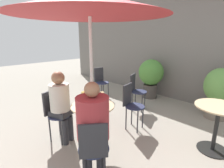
{
  "coord_description": "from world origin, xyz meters",
  "views": [
    {
      "loc": [
        1.78,
        -1.26,
        1.73
      ],
      "look_at": [
        -0.14,
        0.61,
        0.99
      ],
      "focal_mm": 28.0,
      "sensor_mm": 36.0,
      "label": 1
    }
  ],
  "objects_px": {
    "seated_person_0": "(61,101)",
    "umbrella": "(89,5)",
    "cafe_table_near": "(93,120)",
    "potted_plant_1": "(219,91)",
    "beer_glass_2": "(85,103)",
    "seated_person_1": "(93,125)",
    "potted_plant_0": "(151,75)",
    "cafe_table_far": "(217,120)",
    "beer_glass_3": "(98,103)",
    "bistro_chair_5": "(131,102)",
    "beer_glass_0": "(102,98)",
    "bistro_chair_1": "(94,148)",
    "beer_glass_1": "(84,98)",
    "bistro_chair_4": "(101,80)",
    "bistro_chair_3": "(136,88)",
    "bistro_chair_0": "(55,110)"
  },
  "relations": [
    {
      "from": "cafe_table_far",
      "to": "beer_glass_3",
      "type": "distance_m",
      "value": 1.8
    },
    {
      "from": "seated_person_0",
      "to": "potted_plant_1",
      "type": "distance_m",
      "value": 3.21
    },
    {
      "from": "cafe_table_near",
      "to": "seated_person_1",
      "type": "distance_m",
      "value": 0.63
    },
    {
      "from": "beer_glass_0",
      "to": "umbrella",
      "type": "xyz_separation_m",
      "value": [
        -0.03,
        -0.15,
        1.28
      ]
    },
    {
      "from": "bistro_chair_1",
      "to": "potted_plant_0",
      "type": "relative_size",
      "value": 0.78
    },
    {
      "from": "bistro_chair_3",
      "to": "beer_glass_0",
      "type": "xyz_separation_m",
      "value": [
        0.56,
        -1.54,
        0.3
      ]
    },
    {
      "from": "bistro_chair_3",
      "to": "beer_glass_3",
      "type": "height_order",
      "value": "beer_glass_3"
    },
    {
      "from": "bistro_chair_0",
      "to": "seated_person_0",
      "type": "bearing_deg",
      "value": -90.0
    },
    {
      "from": "cafe_table_near",
      "to": "cafe_table_far",
      "type": "relative_size",
      "value": 1.0
    },
    {
      "from": "beer_glass_3",
      "to": "umbrella",
      "type": "relative_size",
      "value": 0.08
    },
    {
      "from": "bistro_chair_0",
      "to": "seated_person_1",
      "type": "relative_size",
      "value": 0.69
    },
    {
      "from": "bistro_chair_1",
      "to": "seated_person_0",
      "type": "relative_size",
      "value": 0.72
    },
    {
      "from": "bistro_chair_1",
      "to": "seated_person_0",
      "type": "height_order",
      "value": "seated_person_0"
    },
    {
      "from": "beer_glass_3",
      "to": "umbrella",
      "type": "bearing_deg",
      "value": 171.17
    },
    {
      "from": "seated_person_0",
      "to": "umbrella",
      "type": "relative_size",
      "value": 0.53
    },
    {
      "from": "seated_person_1",
      "to": "potted_plant_0",
      "type": "xyz_separation_m",
      "value": [
        -1.24,
        3.04,
        -0.08
      ]
    },
    {
      "from": "bistro_chair_5",
      "to": "beer_glass_0",
      "type": "relative_size",
      "value": 4.84
    },
    {
      "from": "bistro_chair_1",
      "to": "beer_glass_3",
      "type": "height_order",
      "value": "beer_glass_3"
    },
    {
      "from": "cafe_table_far",
      "to": "beer_glass_0",
      "type": "height_order",
      "value": "beer_glass_0"
    },
    {
      "from": "seated_person_0",
      "to": "beer_glass_0",
      "type": "relative_size",
      "value": 6.73
    },
    {
      "from": "bistro_chair_0",
      "to": "umbrella",
      "type": "height_order",
      "value": "umbrella"
    },
    {
      "from": "bistro_chair_3",
      "to": "beer_glass_1",
      "type": "xyz_separation_m",
      "value": [
        0.37,
        -1.75,
        0.31
      ]
    },
    {
      "from": "beer_glass_0",
      "to": "potted_plant_0",
      "type": "relative_size",
      "value": 0.16
    },
    {
      "from": "beer_glass_0",
      "to": "cafe_table_far",
      "type": "bearing_deg",
      "value": 42.17
    },
    {
      "from": "cafe_table_near",
      "to": "beer_glass_2",
      "type": "distance_m",
      "value": 0.36
    },
    {
      "from": "bistro_chair_1",
      "to": "beer_glass_1",
      "type": "bearing_deg",
      "value": -80.84
    },
    {
      "from": "potted_plant_0",
      "to": "beer_glass_3",
      "type": "bearing_deg",
      "value": -71.1
    },
    {
      "from": "beer_glass_2",
      "to": "beer_glass_0",
      "type": "bearing_deg",
      "value": 88.45
    },
    {
      "from": "bistro_chair_5",
      "to": "beer_glass_3",
      "type": "bearing_deg",
      "value": 178.18
    },
    {
      "from": "bistro_chair_5",
      "to": "seated_person_0",
      "type": "bearing_deg",
      "value": 143.17
    },
    {
      "from": "seated_person_0",
      "to": "potted_plant_1",
      "type": "relative_size",
      "value": 1.1
    },
    {
      "from": "cafe_table_far",
      "to": "potted_plant_1",
      "type": "distance_m",
      "value": 1.33
    },
    {
      "from": "bistro_chair_0",
      "to": "beer_glass_3",
      "type": "distance_m",
      "value": 0.92
    },
    {
      "from": "seated_person_0",
      "to": "umbrella",
      "type": "distance_m",
      "value": 1.51
    },
    {
      "from": "bistro_chair_0",
      "to": "potted_plant_0",
      "type": "height_order",
      "value": "potted_plant_0"
    },
    {
      "from": "bistro_chair_5",
      "to": "potted_plant_1",
      "type": "xyz_separation_m",
      "value": [
        1.01,
        1.67,
        0.09
      ]
    },
    {
      "from": "bistro_chair_1",
      "to": "cafe_table_near",
      "type": "bearing_deg",
      "value": -90.0
    },
    {
      "from": "bistro_chair_5",
      "to": "beer_glass_0",
      "type": "height_order",
      "value": "beer_glass_0"
    },
    {
      "from": "seated_person_1",
      "to": "potted_plant_0",
      "type": "bearing_deg",
      "value": -120.25
    },
    {
      "from": "potted_plant_0",
      "to": "bistro_chair_5",
      "type": "bearing_deg",
      "value": -67.18
    },
    {
      "from": "beer_glass_1",
      "to": "cafe_table_near",
      "type": "bearing_deg",
      "value": 18.44
    },
    {
      "from": "cafe_table_near",
      "to": "potted_plant_1",
      "type": "height_order",
      "value": "potted_plant_1"
    },
    {
      "from": "bistro_chair_1",
      "to": "beer_glass_2",
      "type": "distance_m",
      "value": 0.69
    },
    {
      "from": "beer_glass_3",
      "to": "bistro_chair_4",
      "type": "bearing_deg",
      "value": 138.72
    },
    {
      "from": "beer_glass_2",
      "to": "potted_plant_0",
      "type": "relative_size",
      "value": 0.16
    },
    {
      "from": "seated_person_1",
      "to": "umbrella",
      "type": "xyz_separation_m",
      "value": [
        -0.47,
        0.36,
        1.37
      ]
    },
    {
      "from": "potted_plant_1",
      "to": "umbrella",
      "type": "bearing_deg",
      "value": -110.46
    },
    {
      "from": "bistro_chair_3",
      "to": "potted_plant_1",
      "type": "height_order",
      "value": "potted_plant_1"
    },
    {
      "from": "beer_glass_2",
      "to": "beer_glass_1",
      "type": "bearing_deg",
      "value": 148.85
    },
    {
      "from": "cafe_table_near",
      "to": "bistro_chair_1",
      "type": "bearing_deg",
      "value": -37.64
    }
  ]
}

